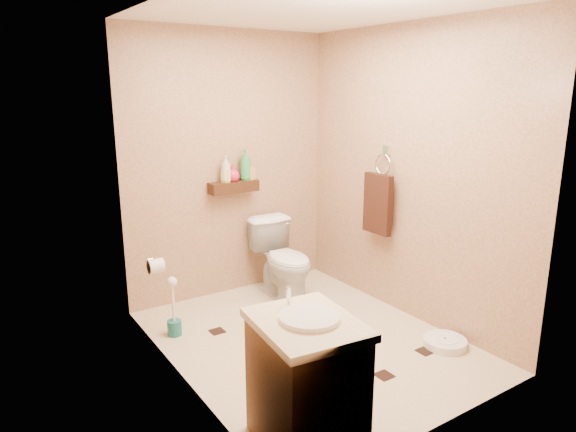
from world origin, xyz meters
TOP-DOWN VIEW (x-y plane):
  - ground at (0.00, 0.00)m, footprint 2.50×2.50m
  - wall_back at (0.00, 1.25)m, footprint 2.00×0.04m
  - wall_front at (0.00, -1.25)m, footprint 2.00×0.04m
  - wall_left at (-1.00, 0.00)m, footprint 0.04×2.50m
  - wall_right at (1.00, 0.00)m, footprint 0.04×2.50m
  - ceiling at (0.00, 0.00)m, footprint 2.00×2.50m
  - wall_shelf at (0.00, 1.17)m, footprint 0.46×0.14m
  - floor_accents at (0.05, -0.06)m, footprint 1.25×1.32m
  - toilet at (0.32, 0.83)m, footprint 0.43×0.72m
  - vanity at (-0.70, -0.95)m, footprint 0.56×0.65m
  - bathroom_scale at (0.81, -0.64)m, footprint 0.40×0.40m
  - toilet_brush at (-0.82, 0.66)m, footprint 0.11×0.11m
  - towel_ring at (0.91, 0.25)m, footprint 0.12×0.30m
  - toilet_paper at (-0.94, 0.65)m, footprint 0.12×0.11m
  - bottle_a at (-0.07, 1.17)m, footprint 0.13×0.13m
  - bottle_b at (-0.07, 1.17)m, footprint 0.10×0.10m
  - bottle_c at (-0.00, 1.17)m, footprint 0.17×0.17m
  - bottle_d at (0.13, 1.17)m, footprint 0.13×0.13m
  - bottle_e at (0.17, 1.17)m, footprint 0.10×0.10m

SIDE VIEW (x-z plane):
  - ground at x=0.00m, z-range 0.00..0.00m
  - floor_accents at x=0.05m, z-range 0.00..0.01m
  - bathroom_scale at x=0.81m, z-range 0.00..0.06m
  - toilet_brush at x=-0.82m, z-range -0.07..0.41m
  - toilet at x=0.32m, z-range 0.00..0.72m
  - vanity at x=-0.70m, z-range -0.05..0.80m
  - toilet_paper at x=-0.94m, z-range 0.54..0.66m
  - towel_ring at x=0.91m, z-range 0.57..1.33m
  - wall_shelf at x=0.00m, z-range 0.97..1.07m
  - bottle_c at x=0.00m, z-range 1.07..1.22m
  - bottle_b at x=-0.07m, z-range 1.07..1.23m
  - bottle_e at x=0.17m, z-range 1.07..1.24m
  - bottle_a at x=-0.07m, z-range 1.07..1.31m
  - wall_back at x=0.00m, z-range 0.00..2.40m
  - wall_front at x=0.00m, z-range 0.00..2.40m
  - wall_left at x=-1.00m, z-range 0.00..2.40m
  - wall_right at x=1.00m, z-range 0.00..2.40m
  - bottle_d at x=0.13m, z-range 1.07..1.35m
  - ceiling at x=0.00m, z-range 2.39..2.41m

